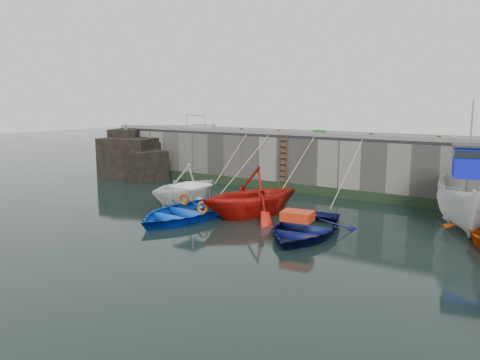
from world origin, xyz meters
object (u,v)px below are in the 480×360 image
Objects in this scene: boat_near_white at (185,201)px; bollard_a at (241,130)px; boat_near_blacktrim at (251,216)px; bollard_c at (323,134)px; boat_near_navy at (304,234)px; boat_far_white at (468,201)px; ladder at (283,163)px; bollard_d at (371,136)px; boat_near_blue at (184,218)px; bollard_b at (278,132)px; bollard_e at (439,139)px; fish_crate at (320,133)px.

boat_near_white is 15.09× the size of bollard_a.
bollard_c reaches higher than boat_near_blacktrim.
boat_near_blacktrim is 3.51m from boat_near_navy.
bollard_a is at bearing 151.65° from boat_near_blacktrim.
ladder is at bearing 154.64° from boat_far_white.
ladder is 11.43× the size of bollard_c.
bollard_d is at bearing 140.02° from boat_far_white.
ladder reaches higher than boat_near_white.
boat_near_blue is at bearing -123.92° from bollard_d.
boat_far_white is 23.89× the size of bollard_d.
boat_near_navy is 17.68× the size of bollard_a.
ladder is at bearing -33.86° from bollard_b.
boat_near_blue is at bearing -73.81° from bollard_a.
boat_near_navy is at bearing 2.24° from boat_near_blacktrim.
bollard_e is at bearing 59.77° from boat_near_navy.
boat_near_blue is 1.10× the size of boat_near_blacktrim.
bollard_b is (0.15, 8.10, 3.30)m from boat_near_blue.
fish_crate is (4.59, 6.07, 3.31)m from boat_near_white.
boat_near_white is 15.09× the size of bollard_d.
fish_crate reaches higher than ladder.
boat_near_blacktrim is 7.67m from bollard_d.
fish_crate is at bearing 29.52° from ladder.
bollard_d is (7.65, 5.43, 3.30)m from boat_near_white.
boat_near_navy is (4.79, -7.13, -1.59)m from ladder.
boat_near_blacktrim is at bearing -117.99° from bollard_d.
bollard_a is at bearing 98.06° from boat_near_white.
bollard_e reaches higher than ladder.
boat_near_blacktrim is 8.30m from bollard_a.
bollard_a is at bearing 180.00° from bollard_c.
fish_crate is at bearing 174.08° from bollard_e.
fish_crate is at bearing 125.38° from bollard_c.
bollard_d is at bearing 86.98° from boat_near_blacktrim.
ladder is at bearing -6.38° from bollard_a.
boat_far_white is (10.42, 5.49, 1.04)m from boat_near_blue.
ladder is 11.43× the size of bollard_d.
bollard_e is (8.50, 0.00, 0.00)m from bollard_b.
bollard_e is at bearing 0.00° from bollard_b.
boat_far_white is 13.23m from bollard_a.
ladder is 2.81m from bollard_c.
boat_near_white is 9.94m from bollard_d.
boat_near_navy is at bearing -56.12° from ladder.
boat_near_blacktrim reaches higher than boat_near_white.
boat_near_navy is 8.16m from bollard_d.
bollard_c is (0.46, -0.65, -0.01)m from fish_crate.
bollard_c is (5.05, 5.43, 3.30)m from boat_near_white.
boat_near_blue is 18.78× the size of bollard_e.
boat_near_blacktrim reaches higher than boat_near_navy.
bollard_c reaches higher than boat_near_blue.
boat_near_white is at bearing -107.20° from fish_crate.
boat_near_blue is 18.78× the size of bollard_c.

